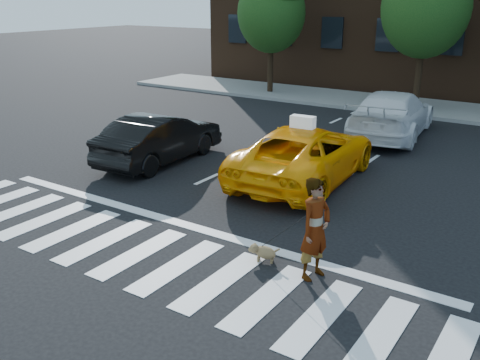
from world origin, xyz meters
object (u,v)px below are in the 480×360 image
object	(u,v)px
tree_left	(272,4)
black_sedan	(160,138)
woman	(315,229)
dog	(263,252)
white_suv	(392,114)
taxi	(305,154)

from	to	relation	value
tree_left	black_sedan	size ratio (longest dim) A/B	1.43
woman	dog	size ratio (longest dim) A/B	3.19
white_suv	taxi	bearing A→B (deg)	79.94
tree_left	dog	size ratio (longest dim) A/B	10.84
black_sedan	woman	bearing A→B (deg)	148.89
taxi	black_sedan	xyz separation A→B (m)	(-4.51, -0.88, -0.02)
taxi	black_sedan	world-z (taller)	taxi
tree_left	woman	size ratio (longest dim) A/B	3.40
taxi	tree_left	bearing A→B (deg)	-59.34
white_suv	dog	size ratio (longest dim) A/B	9.51
white_suv	woman	distance (m)	11.10
woman	dog	distance (m)	1.31
dog	woman	bearing A→B (deg)	-21.25
black_sedan	white_suv	world-z (taller)	white_suv
tree_left	woman	world-z (taller)	tree_left
taxi	woman	size ratio (longest dim) A/B	2.91
black_sedan	white_suv	size ratio (longest dim) A/B	0.80
white_suv	woman	size ratio (longest dim) A/B	2.98
white_suv	dog	bearing A→B (deg)	89.59
black_sedan	woman	size ratio (longest dim) A/B	2.38
white_suv	black_sedan	bearing A→B (deg)	48.58
black_sedan	dog	size ratio (longest dim) A/B	7.57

